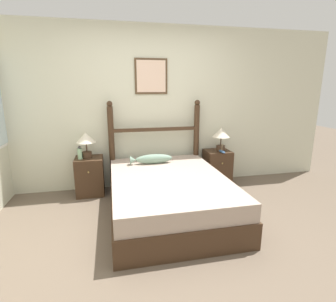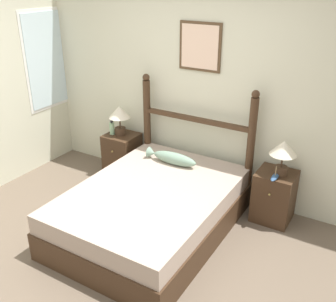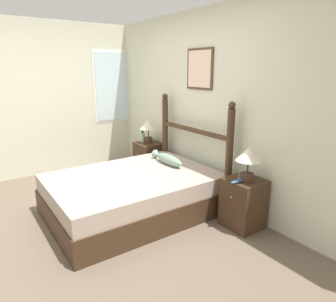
% 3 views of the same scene
% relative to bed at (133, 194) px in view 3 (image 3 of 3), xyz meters
% --- Properties ---
extents(ground_plane, '(16.00, 16.00, 0.00)m').
position_rel_bed_xyz_m(ground_plane, '(-0.10, -0.61, -0.25)').
color(ground_plane, brown).
extents(wall_back, '(6.40, 0.08, 2.55)m').
position_rel_bed_xyz_m(wall_back, '(-0.10, 1.12, 1.03)').
color(wall_back, beige).
rests_on(wall_back, ground_plane).
extents(wall_left, '(0.08, 6.40, 2.55)m').
position_rel_bed_xyz_m(wall_left, '(-2.22, -0.57, 1.03)').
color(wall_left, beige).
rests_on(wall_left, ground_plane).
extents(bed, '(1.47, 2.03, 0.50)m').
position_rel_bed_xyz_m(bed, '(0.00, 0.00, 0.00)').
color(bed, '#3D2819').
rests_on(bed, ground_plane).
extents(headboard, '(1.47, 0.09, 1.41)m').
position_rel_bed_xyz_m(headboard, '(-0.00, 0.97, 0.50)').
color(headboard, '#3D2819').
rests_on(headboard, ground_plane).
extents(nightstand_left, '(0.41, 0.41, 0.58)m').
position_rel_bed_xyz_m(nightstand_left, '(-1.04, 0.87, 0.04)').
color(nightstand_left, '#3D2819').
rests_on(nightstand_left, ground_plane).
extents(nightstand_right, '(0.41, 0.41, 0.58)m').
position_rel_bed_xyz_m(nightstand_right, '(1.04, 0.87, 0.04)').
color(nightstand_right, '#3D2819').
rests_on(nightstand_right, ground_plane).
extents(table_lamp_left, '(0.28, 0.28, 0.39)m').
position_rel_bed_xyz_m(table_lamp_left, '(-1.06, 0.88, 0.60)').
color(table_lamp_left, '#422D1E').
rests_on(table_lamp_left, nightstand_left).
extents(table_lamp_right, '(0.28, 0.28, 0.39)m').
position_rel_bed_xyz_m(table_lamp_right, '(1.08, 0.85, 0.60)').
color(table_lamp_right, '#422D1E').
rests_on(table_lamp_right, nightstand_right).
extents(bottle, '(0.07, 0.07, 0.20)m').
position_rel_bed_xyz_m(bottle, '(-1.15, 0.83, 0.42)').
color(bottle, '#99C699').
rests_on(bottle, nightstand_left).
extents(model_boat, '(0.06, 0.23, 0.14)m').
position_rel_bed_xyz_m(model_boat, '(1.06, 0.74, 0.35)').
color(model_boat, '#335684').
rests_on(model_boat, nightstand_right).
extents(fish_pillow, '(0.63, 0.14, 0.14)m').
position_rel_bed_xyz_m(fish_pillow, '(-0.12, 0.62, 0.32)').
color(fish_pillow, gray).
rests_on(fish_pillow, bed).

